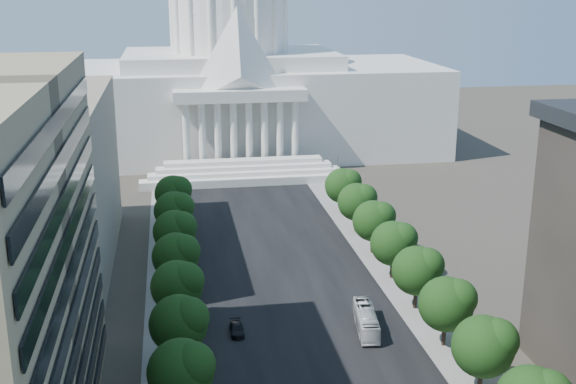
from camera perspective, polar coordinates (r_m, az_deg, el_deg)
road_asphalt at (r=126.02m, az=-0.54°, el=-6.24°), size 30.00×260.00×0.01m
sidewalk_left at (r=124.75m, az=-9.25°, el=-6.71°), size 8.00×260.00×0.02m
sidewalk_right at (r=130.07m, az=7.80°, el=-5.66°), size 8.00×260.00×0.02m
capitol at (r=212.57m, az=-4.55°, el=8.59°), size 120.00×56.00×73.00m
tree_l_d at (r=83.98m, az=-8.25°, el=-13.76°), size 7.79×7.60×9.97m
tree_l_e at (r=94.58m, az=-8.44°, el=-10.15°), size 7.79×7.60×9.97m
tree_l_f at (r=105.48m, az=-8.59°, el=-7.27°), size 7.79×7.60×9.97m
tree_l_g at (r=116.59m, az=-8.71°, el=-4.93°), size 7.79×7.60×9.97m
tree_l_h at (r=127.87m, az=-8.81°, el=-3.01°), size 7.79×7.60×9.97m
tree_l_i at (r=139.26m, az=-8.89°, el=-1.39°), size 7.79×7.60×9.97m
tree_l_j at (r=150.75m, az=-8.96°, el=-0.03°), size 7.79×7.60×9.97m
tree_r_d at (r=91.45m, az=15.41°, el=-11.56°), size 7.79×7.60×9.97m
tree_r_e at (r=101.27m, az=12.60°, el=-8.53°), size 7.79×7.60×9.97m
tree_r_f at (r=111.51m, az=10.33°, el=-6.02°), size 7.79×7.60×9.97m
tree_r_g at (r=122.08m, az=8.46°, el=-3.93°), size 7.79×7.60×9.97m
tree_r_h at (r=132.89m, az=6.91°, el=-2.18°), size 7.79×7.60×9.97m
tree_r_i at (r=143.89m, az=5.59°, el=-0.69°), size 7.79×7.60×9.97m
tree_r_j at (r=155.03m, az=4.46°, el=0.58°), size 7.79×7.60×9.97m
streetlight_c at (r=102.26m, az=13.36°, el=-8.72°), size 2.61×0.44×9.00m
streetlight_d at (r=123.83m, az=8.98°, el=-3.97°), size 2.61×0.44×9.00m
streetlight_e at (r=146.49m, az=5.95°, el=-0.65°), size 2.61×0.44×9.00m
streetlight_f at (r=169.81m, az=3.75°, el=1.77°), size 2.61×0.44×9.00m
car_dark_b at (r=104.85m, az=-4.07°, el=-10.76°), size 1.91×4.66×1.35m
city_bus at (r=105.78m, az=6.19°, el=-10.03°), size 4.12×11.40×3.11m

